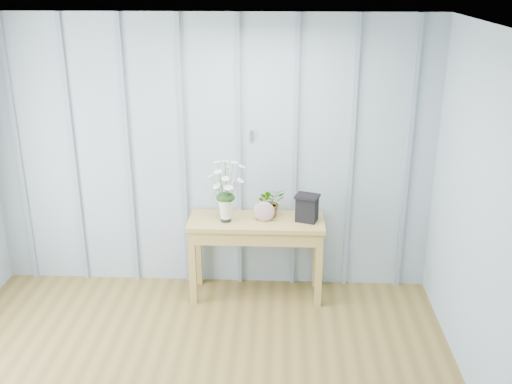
{
  "coord_description": "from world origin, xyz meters",
  "views": [
    {
      "loc": [
        0.63,
        -2.86,
        2.84
      ],
      "look_at": [
        0.42,
        1.94,
        1.03
      ],
      "focal_mm": 42.0,
      "sensor_mm": 36.0,
      "label": 1
    }
  ],
  "objects_px": {
    "sideboard": "(256,231)",
    "carved_box": "(307,208)",
    "daisy_vase": "(225,182)",
    "felt_disc_vessel": "(264,211)"
  },
  "relations": [
    {
      "from": "daisy_vase",
      "to": "carved_box",
      "type": "bearing_deg",
      "value": 3.04
    },
    {
      "from": "daisy_vase",
      "to": "carved_box",
      "type": "height_order",
      "value": "daisy_vase"
    },
    {
      "from": "sideboard",
      "to": "felt_disc_vessel",
      "type": "distance_m",
      "value": 0.22
    },
    {
      "from": "carved_box",
      "to": "sideboard",
      "type": "bearing_deg",
      "value": 179.14
    },
    {
      "from": "sideboard",
      "to": "felt_disc_vessel",
      "type": "relative_size",
      "value": 6.42
    },
    {
      "from": "daisy_vase",
      "to": "felt_disc_vessel",
      "type": "bearing_deg",
      "value": 1.61
    },
    {
      "from": "carved_box",
      "to": "daisy_vase",
      "type": "bearing_deg",
      "value": -176.96
    },
    {
      "from": "felt_disc_vessel",
      "to": "daisy_vase",
      "type": "bearing_deg",
      "value": -174.05
    },
    {
      "from": "sideboard",
      "to": "carved_box",
      "type": "distance_m",
      "value": 0.5
    },
    {
      "from": "daisy_vase",
      "to": "carved_box",
      "type": "xyz_separation_m",
      "value": [
        0.71,
        0.04,
        -0.24
      ]
    }
  ]
}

